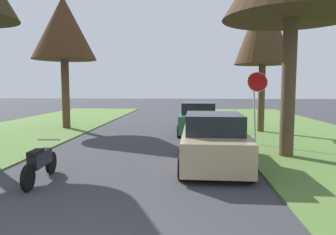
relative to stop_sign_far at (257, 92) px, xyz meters
name	(u,v)px	position (x,y,z in m)	size (l,w,h in m)	color
stop_sign_far	(257,92)	(0.00, 0.00, 0.00)	(0.82, 0.78, 2.90)	#9EA0A5
street_tree_right_mid_b	(263,26)	(1.08, 3.82, 3.27)	(2.87, 2.87, 7.38)	brown
street_tree_left_mid_b	(64,29)	(-9.58, 4.57, 3.40)	(3.50, 3.50, 7.28)	brown
parked_sedan_tan	(213,141)	(-1.95, -3.24, -1.42)	(2.04, 4.44, 1.57)	tan
parked_sedan_green	(198,119)	(-2.19, 3.39, -1.42)	(2.04, 4.44, 1.57)	#28663D
parked_motorcycle	(40,163)	(-6.38, -5.20, -1.66)	(0.60, 2.05, 0.97)	black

